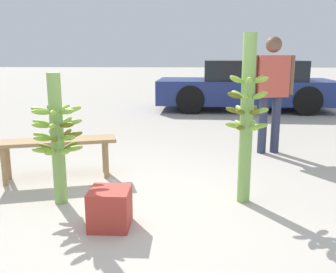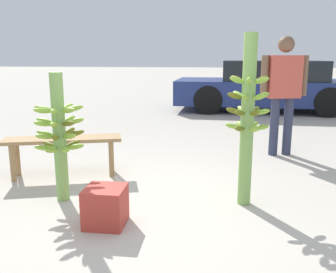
% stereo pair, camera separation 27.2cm
% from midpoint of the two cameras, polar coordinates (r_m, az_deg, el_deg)
% --- Properties ---
extents(ground_plane, '(80.00, 80.00, 0.00)m').
position_cam_midpoint_polar(ground_plane, '(3.48, -5.68, -11.87)').
color(ground_plane, '#B2AA9E').
extents(banana_stalk_left, '(0.49, 0.49, 1.26)m').
position_cam_midpoint_polar(banana_stalk_left, '(3.73, -18.56, 0.09)').
color(banana_stalk_left, '#7AA851').
rests_on(banana_stalk_left, ground_plane).
extents(banana_stalk_center, '(0.41, 0.41, 1.62)m').
position_cam_midpoint_polar(banana_stalk_center, '(3.59, 9.79, 3.02)').
color(banana_stalk_center, '#7AA851').
rests_on(banana_stalk_center, ground_plane).
extents(vendor_person, '(0.68, 0.30, 1.67)m').
position_cam_midpoint_polar(vendor_person, '(5.57, 14.13, 7.56)').
color(vendor_person, '#2D334C').
rests_on(vendor_person, ground_plane).
extents(market_bench, '(1.39, 0.69, 0.47)m').
position_cam_midpoint_polar(market_bench, '(4.54, -18.34, -1.45)').
color(market_bench, '#99754C').
rests_on(market_bench, ground_plane).
extents(parked_car, '(4.54, 1.98, 1.28)m').
position_cam_midpoint_polar(parked_car, '(10.01, 11.11, 7.62)').
color(parked_car, navy).
rests_on(parked_car, ground_plane).
extents(produce_crate, '(0.33, 0.33, 0.33)m').
position_cam_midpoint_polar(produce_crate, '(3.25, -11.25, -10.70)').
color(produce_crate, '#B2382D').
rests_on(produce_crate, ground_plane).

